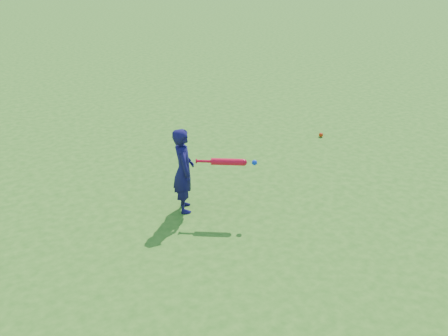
% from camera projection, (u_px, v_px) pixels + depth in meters
% --- Properties ---
extents(ground, '(80.00, 80.00, 0.00)m').
position_uv_depth(ground, '(195.00, 196.00, 6.70)').
color(ground, '#306A19').
rests_on(ground, ground).
extents(child, '(0.38, 0.46, 1.09)m').
position_uv_depth(child, '(184.00, 170.00, 6.14)').
color(child, '#130F46').
rests_on(child, ground).
extents(ground_ball_red, '(0.08, 0.08, 0.08)m').
position_uv_depth(ground_ball_red, '(321.00, 135.00, 8.65)').
color(ground_ball_red, red).
rests_on(ground_ball_red, ground).
extents(bat_swing, '(0.63, 0.46, 0.08)m').
position_uv_depth(bat_swing, '(230.00, 162.00, 6.00)').
color(bat_swing, red).
rests_on(bat_swing, ground).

